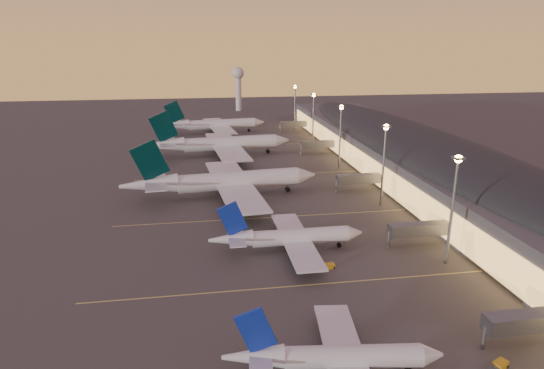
{
  "coord_description": "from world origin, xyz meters",
  "views": [
    {
      "loc": [
        -18.9,
        -88.36,
        48.9
      ],
      "look_at": [
        2.0,
        45.0,
        7.0
      ],
      "focal_mm": 30.0,
      "sensor_mm": 36.0,
      "label": 1
    }
  ],
  "objects_px": {
    "airliner_narrow_north": "(287,238)",
    "radar_tower": "(238,81)",
    "airliner_narrow_south": "(334,358)",
    "baggage_tug_b": "(499,366)",
    "airliner_wide_mid": "(218,144)",
    "airliner_wide_near": "(223,182)",
    "airliner_wide_far": "(213,125)",
    "baggage_tug_c": "(328,266)"
  },
  "relations": [
    {
      "from": "airliner_narrow_north",
      "to": "radar_tower",
      "type": "xyz_separation_m",
      "value": [
        9.35,
        247.93,
        18.33
      ]
    },
    {
      "from": "airliner_narrow_south",
      "to": "airliner_wide_near",
      "type": "xyz_separation_m",
      "value": [
        -12.3,
        88.02,
        2.21
      ]
    },
    {
      "from": "airliner_narrow_south",
      "to": "airliner_narrow_north",
      "type": "distance_m",
      "value": 44.33
    },
    {
      "from": "airliner_wide_far",
      "to": "baggage_tug_b",
      "type": "bearing_deg",
      "value": -86.59
    },
    {
      "from": "airliner_wide_near",
      "to": "airliner_wide_mid",
      "type": "xyz_separation_m",
      "value": [
        0.94,
        58.48,
        0.18
      ]
    },
    {
      "from": "airliner_narrow_south",
      "to": "airliner_wide_far",
      "type": "distance_m",
      "value": 202.23
    },
    {
      "from": "airliner_wide_far",
      "to": "airliner_narrow_south",
      "type": "bearing_deg",
      "value": -93.76
    },
    {
      "from": "airliner_wide_near",
      "to": "airliner_wide_far",
      "type": "xyz_separation_m",
      "value": [
        0.39,
        113.86,
        -0.37
      ]
    },
    {
      "from": "airliner_narrow_south",
      "to": "radar_tower",
      "type": "distance_m",
      "value": 293.04
    },
    {
      "from": "airliner_wide_near",
      "to": "airliner_narrow_north",
      "type": "bearing_deg",
      "value": -78.64
    },
    {
      "from": "airliner_narrow_north",
      "to": "radar_tower",
      "type": "height_order",
      "value": "radar_tower"
    },
    {
      "from": "airliner_narrow_north",
      "to": "radar_tower",
      "type": "distance_m",
      "value": 248.78
    },
    {
      "from": "airliner_narrow_south",
      "to": "baggage_tug_b",
      "type": "height_order",
      "value": "airliner_narrow_south"
    },
    {
      "from": "airliner_narrow_north",
      "to": "airliner_wide_mid",
      "type": "distance_m",
      "value": 102.97
    },
    {
      "from": "airliner_wide_far",
      "to": "baggage_tug_b",
      "type": "height_order",
      "value": "airliner_wide_far"
    },
    {
      "from": "airliner_wide_mid",
      "to": "baggage_tug_b",
      "type": "distance_m",
      "value": 153.89
    },
    {
      "from": "airliner_narrow_south",
      "to": "radar_tower",
      "type": "height_order",
      "value": "radar_tower"
    },
    {
      "from": "baggage_tug_b",
      "to": "baggage_tug_c",
      "type": "height_order",
      "value": "baggage_tug_b"
    },
    {
      "from": "airliner_narrow_south",
      "to": "baggage_tug_b",
      "type": "bearing_deg",
      "value": 0.99
    },
    {
      "from": "airliner_narrow_north",
      "to": "radar_tower",
      "type": "relative_size",
      "value": 1.17
    },
    {
      "from": "airliner_wide_mid",
      "to": "radar_tower",
      "type": "bearing_deg",
      "value": 75.86
    },
    {
      "from": "airliner_narrow_north",
      "to": "radar_tower",
      "type": "bearing_deg",
      "value": 87.59
    },
    {
      "from": "airliner_wide_far",
      "to": "radar_tower",
      "type": "height_order",
      "value": "radar_tower"
    },
    {
      "from": "radar_tower",
      "to": "baggage_tug_c",
      "type": "xyz_separation_m",
      "value": [
        -1.99,
        -258.39,
        -21.39
      ]
    },
    {
      "from": "radar_tower",
      "to": "baggage_tug_b",
      "type": "xyz_separation_m",
      "value": [
        15.58,
        -294.92,
        -21.38
      ]
    },
    {
      "from": "baggage_tug_b",
      "to": "radar_tower",
      "type": "bearing_deg",
      "value": 67.68
    },
    {
      "from": "airliner_wide_mid",
      "to": "airliner_wide_near",
      "type": "bearing_deg",
      "value": -96.5
    },
    {
      "from": "airliner_wide_near",
      "to": "baggage_tug_c",
      "type": "bearing_deg",
      "value": -74.75
    },
    {
      "from": "airliner_wide_far",
      "to": "baggage_tug_c",
      "type": "xyz_separation_m",
      "value": [
        20.47,
        -168.01,
        -4.5
      ]
    },
    {
      "from": "airliner_wide_mid",
      "to": "baggage_tug_b",
      "type": "xyz_separation_m",
      "value": [
        37.51,
        -149.17,
        -5.04
      ]
    },
    {
      "from": "airliner_wide_near",
      "to": "baggage_tug_c",
      "type": "relative_size",
      "value": 17.22
    },
    {
      "from": "airliner_wide_mid",
      "to": "radar_tower",
      "type": "xyz_separation_m",
      "value": [
        21.93,
        145.75,
        16.34
      ]
    },
    {
      "from": "airliner_wide_far",
      "to": "baggage_tug_b",
      "type": "relative_size",
      "value": 15.52
    },
    {
      "from": "airliner_narrow_south",
      "to": "airliner_wide_near",
      "type": "height_order",
      "value": "airliner_wide_near"
    },
    {
      "from": "airliner_wide_near",
      "to": "baggage_tug_b",
      "type": "xyz_separation_m",
      "value": [
        38.45,
        -90.69,
        -4.86
      ]
    },
    {
      "from": "airliner_narrow_south",
      "to": "baggage_tug_b",
      "type": "xyz_separation_m",
      "value": [
        26.15,
        -2.67,
        -2.65
      ]
    },
    {
      "from": "baggage_tug_b",
      "to": "airliner_narrow_north",
      "type": "bearing_deg",
      "value": 92.61
    },
    {
      "from": "airliner_wide_mid",
      "to": "airliner_wide_far",
      "type": "xyz_separation_m",
      "value": [
        -0.54,
        55.38,
        -0.55
      ]
    },
    {
      "from": "radar_tower",
      "to": "airliner_wide_mid",
      "type": "bearing_deg",
      "value": -98.56
    },
    {
      "from": "radar_tower",
      "to": "airliner_wide_far",
      "type": "bearing_deg",
      "value": -103.96
    },
    {
      "from": "airliner_narrow_south",
      "to": "baggage_tug_c",
      "type": "distance_m",
      "value": 35.03
    },
    {
      "from": "airliner_narrow_south",
      "to": "airliner_wide_near",
      "type": "relative_size",
      "value": 0.52
    }
  ]
}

